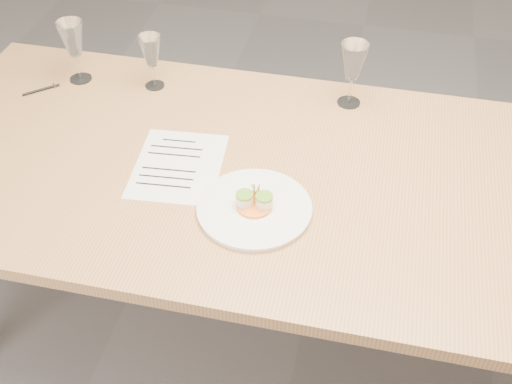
% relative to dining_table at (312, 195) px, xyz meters
% --- Properties ---
extents(ground, '(7.00, 7.00, 0.00)m').
position_rel_dining_table_xyz_m(ground, '(0.00, 0.00, -0.68)').
color(ground, slate).
rests_on(ground, ground).
extents(dining_table, '(2.40, 1.00, 0.75)m').
position_rel_dining_table_xyz_m(dining_table, '(0.00, 0.00, 0.00)').
color(dining_table, tan).
rests_on(dining_table, ground).
extents(dinner_plate, '(0.31, 0.31, 0.08)m').
position_rel_dining_table_xyz_m(dinner_plate, '(-0.13, -0.17, 0.08)').
color(dinner_plate, white).
rests_on(dinner_plate, dining_table).
extents(recipe_sheet, '(0.27, 0.33, 0.00)m').
position_rel_dining_table_xyz_m(recipe_sheet, '(-0.39, -0.03, 0.07)').
color(recipe_sheet, white).
rests_on(recipe_sheet, dining_table).
extents(ballpoint_pen, '(0.10, 0.09, 0.01)m').
position_rel_dining_table_xyz_m(ballpoint_pen, '(-0.95, 0.23, 0.07)').
color(ballpoint_pen, black).
rests_on(ballpoint_pen, dining_table).
extents(wine_glass_0, '(0.09, 0.09, 0.21)m').
position_rel_dining_table_xyz_m(wine_glass_0, '(-0.85, 0.33, 0.22)').
color(wine_glass_0, white).
rests_on(wine_glass_0, dining_table).
extents(wine_glass_1, '(0.07, 0.07, 0.18)m').
position_rel_dining_table_xyz_m(wine_glass_1, '(-0.59, 0.34, 0.20)').
color(wine_glass_1, white).
rests_on(wine_glass_1, dining_table).
extents(wine_glass_2, '(0.09, 0.09, 0.21)m').
position_rel_dining_table_xyz_m(wine_glass_2, '(0.05, 0.39, 0.22)').
color(wine_glass_2, white).
rests_on(wine_glass_2, dining_table).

